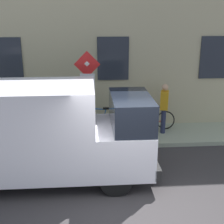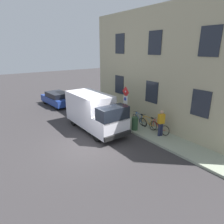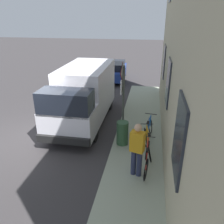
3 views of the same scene
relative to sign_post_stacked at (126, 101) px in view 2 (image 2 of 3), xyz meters
name	(u,v)px [view 2 (image 2 of 3)]	position (x,y,z in m)	size (l,w,h in m)	color
ground_plane	(90,146)	(-3.48, -0.90, -2.03)	(80.00, 80.00, 0.00)	#363334
sidewalk_slab	(141,129)	(0.71, -0.90, -1.96)	(1.84, 15.32, 0.14)	#9AA38C
building_facade	(157,71)	(1.98, -0.90, 2.04)	(0.75, 13.32, 8.16)	tan
sign_post_stacked	(126,101)	(0.00, 0.00, 0.00)	(0.16, 0.56, 2.81)	#474C47
delivery_van	(94,111)	(-1.91, 1.14, -0.70)	(2.00, 5.33, 2.50)	white
parked_hatchback	(57,98)	(-1.76, 8.57, -1.30)	(2.05, 4.12, 1.38)	navy
bicycle_red	(159,127)	(1.08, -2.22, -1.52)	(0.46, 1.71, 0.89)	black
bicycle_orange	(149,123)	(1.08, -1.29, -1.52)	(0.50, 1.72, 0.89)	black
bicycle_blue	(139,120)	(1.08, -0.36, -1.52)	(0.49, 1.72, 0.89)	black
pedestrian	(161,122)	(0.79, -2.59, -0.96)	(0.46, 0.36, 1.72)	#262B47
litter_bin	(135,123)	(0.14, -0.88, -1.44)	(0.44, 0.44, 0.90)	#2D5133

